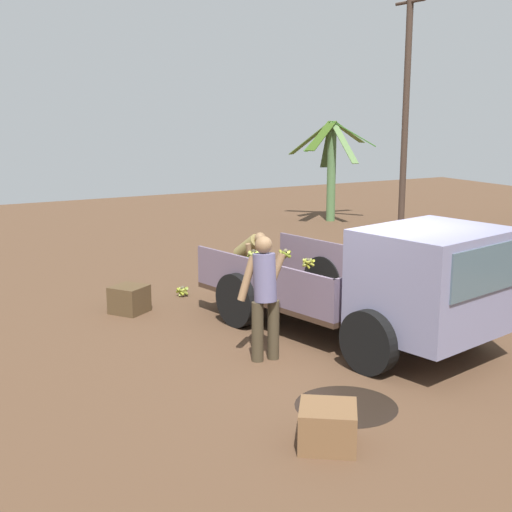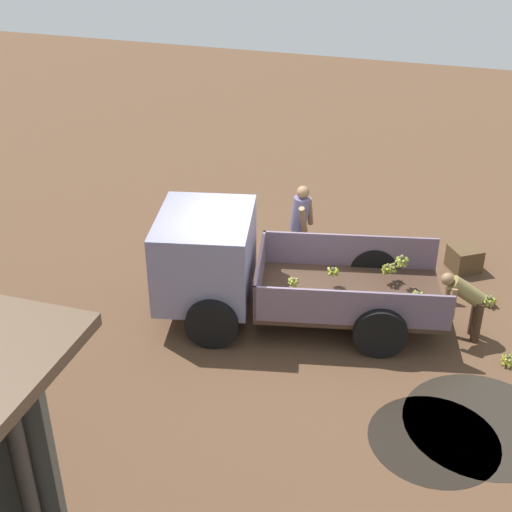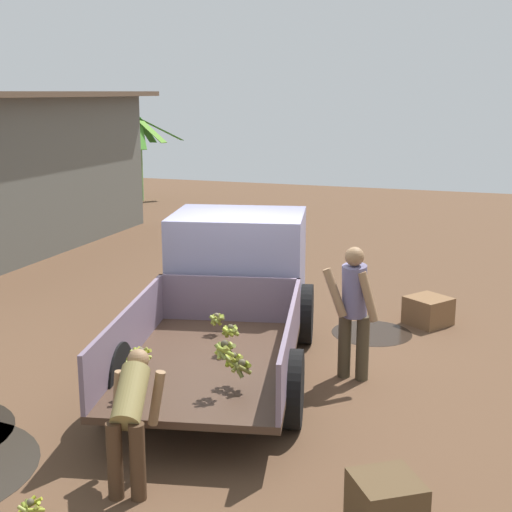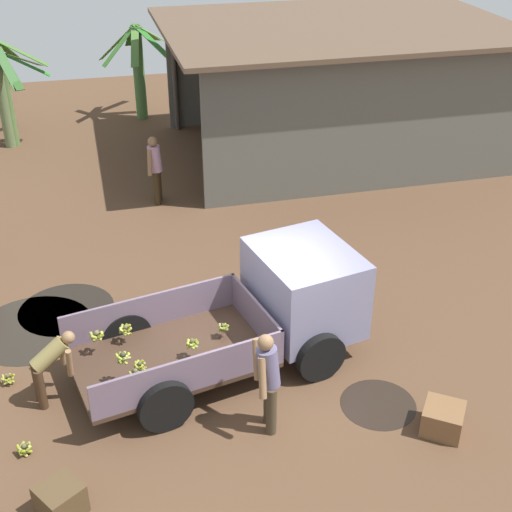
% 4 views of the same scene
% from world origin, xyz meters
% --- Properties ---
extents(ground, '(36.00, 36.00, 0.00)m').
position_xyz_m(ground, '(0.00, 0.00, 0.00)').
color(ground, brown).
extents(mud_patch_0, '(1.20, 1.20, 0.01)m').
position_xyz_m(mud_patch_0, '(1.52, -1.49, 0.00)').
color(mud_patch_0, black).
rests_on(mud_patch_0, ground).
extents(cargo_truck, '(5.05, 2.92, 1.83)m').
position_xyz_m(cargo_truck, '(0.34, 0.27, 0.98)').
color(cargo_truck, '#3F2B1F').
rests_on(cargo_truck, ground).
extents(banana_palm_0, '(2.41, 2.54, 2.72)m').
position_xyz_m(banana_palm_0, '(12.28, 8.18, 1.55)').
color(banana_palm_0, '#618C4A').
rests_on(banana_palm_0, ground).
extents(person_foreground_visitor, '(0.40, 0.73, 1.71)m').
position_xyz_m(person_foreground_visitor, '(-0.30, -1.56, 0.95)').
color(person_foreground_visitor, '#3F3524').
rests_on(person_foreground_visitor, ground).
extents(person_worker_loading, '(0.75, 0.56, 1.20)m').
position_xyz_m(person_worker_loading, '(-3.43, -0.18, 0.72)').
color(person_worker_loading, '#402B1A').
rests_on(person_worker_loading, ground).
extents(banana_bunch_on_ground_0, '(0.23, 0.23, 0.19)m').
position_xyz_m(banana_bunch_on_ground_0, '(-4.18, 0.38, 0.11)').
color(banana_bunch_on_ground_0, '#4E4733').
rests_on(banana_bunch_on_ground_0, ground).
extents(wooden_crate_0, '(0.74, 0.74, 0.45)m').
position_xyz_m(wooden_crate_0, '(-3.33, -2.48, 0.23)').
color(wooden_crate_0, '#4D3922').
rests_on(wooden_crate_0, ground).
extents(wooden_crate_1, '(0.81, 0.81, 0.43)m').
position_xyz_m(wooden_crate_1, '(2.24, -2.24, 0.22)').
color(wooden_crate_1, brown).
rests_on(wooden_crate_1, ground).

